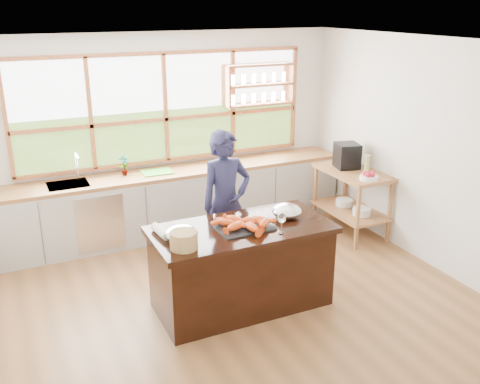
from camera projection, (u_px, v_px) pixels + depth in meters
ground_plane at (234, 295)px, 5.89m from camera, size 5.00×5.00×0.00m
room_shell at (216, 130)px, 5.75m from camera, size 5.02×4.52×2.71m
back_counter at (175, 201)px, 7.39m from camera, size 4.90×0.63×0.90m
right_shelf_unit at (352, 191)px, 7.32m from camera, size 0.62×1.10×0.90m
island at (241, 266)px, 5.57m from camera, size 1.85×0.90×0.90m
cook at (226, 203)px, 6.18m from camera, size 0.66×0.46×1.72m
potted_plant at (124, 165)px, 6.99m from camera, size 0.17×0.15×0.28m
cutting_board at (157, 172)px, 7.15m from camera, size 0.41×0.31×0.01m
espresso_machine at (347, 156)px, 7.31m from camera, size 0.36×0.38×0.34m
wine_bottle at (367, 165)px, 7.02m from camera, size 0.08×0.08×0.27m
fruit_bowl at (369, 176)px, 6.86m from camera, size 0.24×0.24×0.11m
slate_board at (244, 227)px, 5.39m from camera, size 0.56×0.42×0.02m
lobster_pile at (244, 224)px, 5.36m from camera, size 0.55×0.48×0.08m
mixing_bowl_left at (182, 234)px, 5.10m from camera, size 0.32×0.32×0.15m
mixing_bowl_right at (287, 211)px, 5.65m from camera, size 0.32×0.32×0.15m
wine_glass at (282, 219)px, 5.21m from camera, size 0.08×0.08×0.22m
wicker_basket at (184, 240)px, 4.93m from camera, size 0.26×0.26×0.17m
parchment_roll at (160, 231)px, 5.22m from camera, size 0.11×0.31×0.08m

